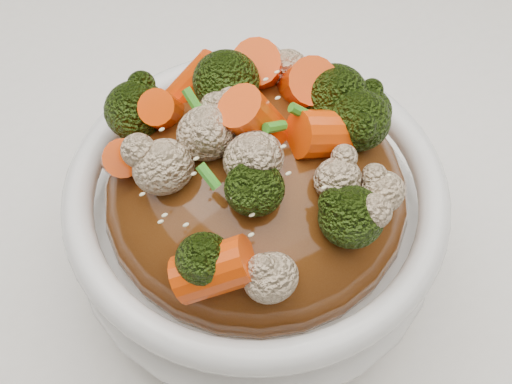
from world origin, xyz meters
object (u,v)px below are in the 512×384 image
bowl (256,223)px  carrots (256,123)px  dining_table (270,378)px  broccoli (256,124)px

bowl → carrots: carrots is taller
dining_table → carrots: carrots is taller
bowl → broccoli: bearing=0.0°
bowl → broccoli: broccoli is taller
broccoli → bowl: bearing=0.0°
dining_table → carrots: (-0.05, -0.05, 0.50)m
bowl → dining_table: bearing=46.7°
dining_table → bowl: size_ratio=6.18×
dining_table → carrots: 0.50m
dining_table → bowl: (-0.05, -0.05, 0.41)m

